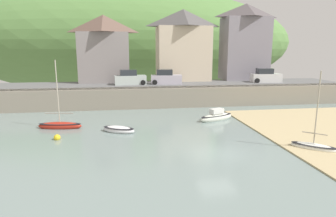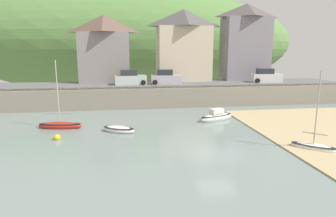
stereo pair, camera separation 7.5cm
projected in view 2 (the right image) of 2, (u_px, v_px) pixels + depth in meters
name	position (u px, v px, depth m)	size (l,w,h in m)	color
quay_seawall	(175.00, 95.00, 36.52)	(48.00, 9.40, 2.40)	gray
hillside_backdrop	(129.00, 42.00, 70.93)	(80.00, 44.00, 24.73)	#588442
waterfront_building_left	(105.00, 48.00, 41.57)	(7.20, 5.84, 9.33)	gray
waterfront_building_centre	(183.00, 45.00, 43.10)	(7.96, 5.32, 10.29)	beige
waterfront_building_right	(245.00, 42.00, 44.35)	(7.09, 4.53, 11.28)	gray
sailboat_white_hull	(313.00, 146.00, 20.56)	(2.89, 2.72, 5.70)	white
sailboat_blue_trim	(217.00, 117.00, 29.19)	(4.02, 2.52, 1.37)	silver
sailboat_far_left	(60.00, 125.00, 26.23)	(4.02, 1.63, 6.25)	#A72619
sailboat_nearest_shore	(119.00, 129.00, 25.03)	(3.13, 2.41, 0.67)	white
parked_car_near_slipway	(130.00, 78.00, 38.48)	(4.23, 2.04, 1.95)	#B0BDB7
parked_car_by_wall	(166.00, 78.00, 39.17)	(4.27, 2.15, 1.95)	#B9B4C3
parked_car_end_of_row	(266.00, 77.00, 41.18)	(4.26, 2.12, 1.95)	silver
mooring_buoy	(57.00, 138.00, 22.94)	(0.52, 0.52, 0.52)	yellow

